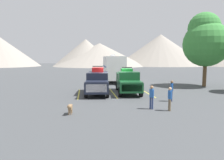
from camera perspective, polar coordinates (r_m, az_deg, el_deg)
ground_plane at (r=19.68m, az=0.49°, el=-3.88°), size 240.00×240.00×0.00m
pickup_truck_a at (r=19.64m, az=-4.07°, el=-0.40°), size 2.55×5.43×2.66m
pickup_truck_b at (r=20.29m, az=4.45°, el=-0.28°), size 2.59×5.85×2.51m
lot_stripe_a at (r=19.81m, az=-9.28°, el=-3.88°), size 0.12×5.50×0.01m
lot_stripe_b at (r=19.97m, az=0.37°, el=-3.72°), size 0.12×5.50×0.01m
lot_stripe_c at (r=20.69m, az=9.60°, el=-3.46°), size 0.12×5.50×0.01m
camper_trailer_a at (r=29.10m, az=0.44°, el=3.52°), size 2.78×8.12×3.97m
person_a at (r=16.83m, az=16.38°, el=-2.52°), size 0.25×0.36×1.67m
person_b at (r=13.81m, az=15.88°, el=-4.66°), size 0.21×0.34×1.56m
person_c at (r=13.97m, az=11.03°, el=-4.31°), size 0.29×0.30×1.60m
dog at (r=12.74m, az=-11.69°, el=-7.52°), size 0.28×0.82×0.67m
tree_a at (r=27.19m, az=24.73°, el=10.11°), size 5.39×5.39×8.87m
mountain_ridge at (r=89.88m, az=-5.99°, el=8.00°), size 158.45×46.74×14.58m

